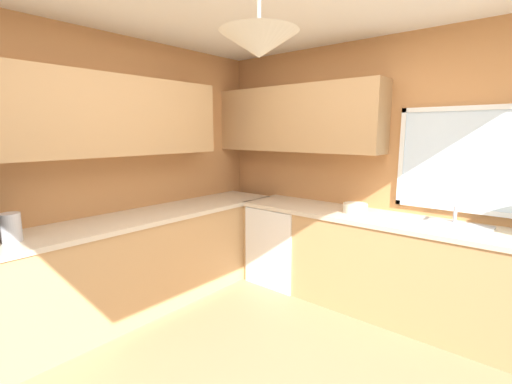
{
  "coord_description": "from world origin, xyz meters",
  "views": [
    {
      "loc": [
        1.3,
        -1.57,
        1.66
      ],
      "look_at": [
        -0.63,
        0.72,
        1.15
      ],
      "focal_mm": 24.84,
      "sensor_mm": 36.0,
      "label": 1
    }
  ],
  "objects_px": {
    "kettle": "(11,228)",
    "sink_assembly": "(450,226)",
    "bowl": "(355,208)",
    "dishwasher": "(283,243)"
  },
  "relations": [
    {
      "from": "dishwasher",
      "to": "kettle",
      "type": "height_order",
      "value": "kettle"
    },
    {
      "from": "dishwasher",
      "to": "bowl",
      "type": "height_order",
      "value": "bowl"
    },
    {
      "from": "sink_assembly",
      "to": "bowl",
      "type": "height_order",
      "value": "sink_assembly"
    },
    {
      "from": "dishwasher",
      "to": "bowl",
      "type": "relative_size",
      "value": 3.71
    },
    {
      "from": "dishwasher",
      "to": "kettle",
      "type": "xyz_separation_m",
      "value": [
        -0.64,
        -2.39,
        0.57
      ]
    },
    {
      "from": "kettle",
      "to": "sink_assembly",
      "type": "distance_m",
      "value": 3.33
    },
    {
      "from": "dishwasher",
      "to": "bowl",
      "type": "bearing_deg",
      "value": 2.1
    },
    {
      "from": "kettle",
      "to": "bowl",
      "type": "distance_m",
      "value": 2.83
    },
    {
      "from": "dishwasher",
      "to": "sink_assembly",
      "type": "bearing_deg",
      "value": 1.28
    },
    {
      "from": "kettle",
      "to": "sink_assembly",
      "type": "height_order",
      "value": "kettle"
    }
  ]
}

